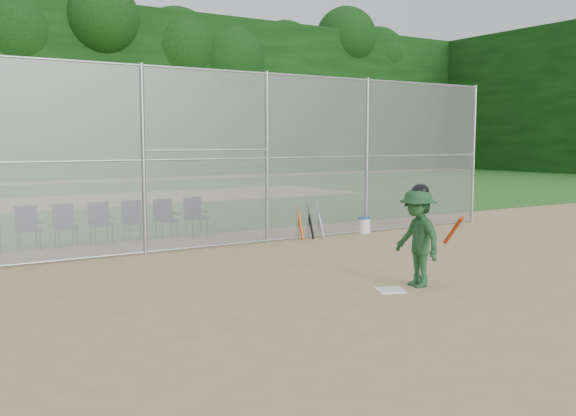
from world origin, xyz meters
TOP-DOWN VIEW (x-y plane):
  - ground at (0.00, 0.00)m, footprint 100.00×100.00m
  - grass_strip at (0.00, 18.00)m, footprint 100.00×100.00m
  - dirt_patch_far at (0.00, 18.00)m, footprint 24.00×24.00m
  - backstop_fence at (0.00, 5.00)m, footprint 16.09×0.09m
  - treeline at (0.00, 20.00)m, footprint 81.00×60.00m
  - home_plate at (0.17, -0.30)m, footprint 0.57×0.57m
  - batter_at_plate at (0.76, -0.29)m, footprint 0.96×1.30m
  - water_cooler at (3.94, 4.99)m, footprint 0.33×0.33m
  - spare_bats at (2.20, 4.96)m, footprint 0.66×0.36m
  - chair_2 at (-3.98, 6.94)m, footprint 0.54×0.52m
  - chair_3 at (-3.17, 6.94)m, footprint 0.54×0.52m
  - chair_4 at (-2.36, 6.94)m, footprint 0.54×0.52m
  - chair_5 at (-1.56, 6.94)m, footprint 0.54×0.52m
  - chair_6 at (-0.75, 6.94)m, footprint 0.54×0.52m
  - chair_7 at (0.06, 6.94)m, footprint 0.54×0.52m

SIDE VIEW (x-z plane):
  - ground at x=0.00m, z-range 0.00..0.00m
  - grass_strip at x=0.00m, z-range 0.01..0.01m
  - dirt_patch_far at x=0.00m, z-range 0.01..0.01m
  - home_plate at x=0.17m, z-range 0.00..0.02m
  - water_cooler at x=3.94m, z-range 0.00..0.42m
  - spare_bats at x=2.20m, z-range 0.00..0.83m
  - chair_2 at x=-3.98m, z-range 0.00..0.96m
  - chair_3 at x=-3.17m, z-range 0.00..0.96m
  - chair_4 at x=-2.36m, z-range 0.00..0.96m
  - chair_5 at x=-1.56m, z-range 0.00..0.96m
  - chair_6 at x=-0.75m, z-range 0.00..0.96m
  - chair_7 at x=0.06m, z-range 0.00..0.96m
  - batter_at_plate at x=0.76m, z-range -0.03..1.68m
  - backstop_fence at x=0.00m, z-range 0.07..4.07m
  - treeline at x=0.00m, z-range 0.00..11.00m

